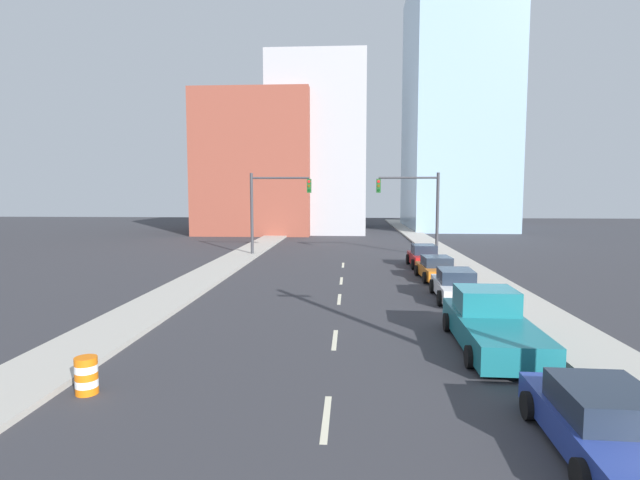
{
  "coord_description": "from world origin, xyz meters",
  "views": [
    {
      "loc": [
        0.53,
        -2.26,
        5.09
      ],
      "look_at": [
        -1.35,
        28.15,
        2.2
      ],
      "focal_mm": 28.0,
      "sensor_mm": 36.0,
      "label": 1
    }
  ],
  "objects_px": {
    "pickup_truck_teal": "(491,324)",
    "traffic_signal_left": "(269,202)",
    "traffic_signal_right": "(420,202)",
    "sedan_red": "(424,257)",
    "sedan_white": "(456,286)",
    "sedan_blue": "(604,424)",
    "sedan_orange": "(436,269)",
    "traffic_barrel": "(86,375)"
  },
  "relations": [
    {
      "from": "traffic_barrel",
      "to": "sedan_orange",
      "type": "xyz_separation_m",
      "value": [
        11.72,
        17.57,
        0.15
      ]
    },
    {
      "from": "traffic_signal_left",
      "to": "traffic_barrel",
      "type": "relative_size",
      "value": 7.02
    },
    {
      "from": "sedan_white",
      "to": "traffic_signal_right",
      "type": "bearing_deg",
      "value": 90.71
    },
    {
      "from": "traffic_signal_left",
      "to": "sedan_white",
      "type": "relative_size",
      "value": 1.4
    },
    {
      "from": "sedan_white",
      "to": "sedan_orange",
      "type": "relative_size",
      "value": 1.1
    },
    {
      "from": "sedan_blue",
      "to": "pickup_truck_teal",
      "type": "distance_m",
      "value": 6.87
    },
    {
      "from": "traffic_signal_left",
      "to": "traffic_signal_right",
      "type": "bearing_deg",
      "value": 0.0
    },
    {
      "from": "traffic_signal_left",
      "to": "sedan_red",
      "type": "bearing_deg",
      "value": -24.93
    },
    {
      "from": "traffic_signal_left",
      "to": "sedan_orange",
      "type": "xyz_separation_m",
      "value": [
        11.67,
        -10.4,
        -3.72
      ]
    },
    {
      "from": "traffic_signal_right",
      "to": "sedan_white",
      "type": "bearing_deg",
      "value": -91.54
    },
    {
      "from": "traffic_signal_left",
      "to": "traffic_signal_right",
      "type": "height_order",
      "value": "same"
    },
    {
      "from": "pickup_truck_teal",
      "to": "sedan_orange",
      "type": "distance_m",
      "value": 12.95
    },
    {
      "from": "traffic_signal_left",
      "to": "pickup_truck_teal",
      "type": "xyz_separation_m",
      "value": [
        11.27,
        -23.35,
        -3.6
      ]
    },
    {
      "from": "traffic_barrel",
      "to": "sedan_red",
      "type": "height_order",
      "value": "sedan_red"
    },
    {
      "from": "traffic_signal_right",
      "to": "pickup_truck_teal",
      "type": "relative_size",
      "value": 1.05
    },
    {
      "from": "traffic_signal_left",
      "to": "sedan_white",
      "type": "bearing_deg",
      "value": -53.91
    },
    {
      "from": "sedan_white",
      "to": "sedan_orange",
      "type": "distance_m",
      "value": 5.57
    },
    {
      "from": "sedan_red",
      "to": "sedan_blue",
      "type": "bearing_deg",
      "value": -91.31
    },
    {
      "from": "traffic_barrel",
      "to": "sedan_orange",
      "type": "distance_m",
      "value": 21.12
    },
    {
      "from": "pickup_truck_teal",
      "to": "sedan_white",
      "type": "relative_size",
      "value": 1.33
    },
    {
      "from": "traffic_signal_right",
      "to": "traffic_barrel",
      "type": "relative_size",
      "value": 7.02
    },
    {
      "from": "sedan_orange",
      "to": "sedan_white",
      "type": "bearing_deg",
      "value": -92.96
    },
    {
      "from": "traffic_signal_left",
      "to": "traffic_barrel",
      "type": "distance_m",
      "value": 28.24
    },
    {
      "from": "sedan_orange",
      "to": "sedan_red",
      "type": "bearing_deg",
      "value": 87.66
    },
    {
      "from": "traffic_barrel",
      "to": "pickup_truck_teal",
      "type": "distance_m",
      "value": 12.23
    },
    {
      "from": "traffic_barrel",
      "to": "sedan_blue",
      "type": "height_order",
      "value": "sedan_blue"
    },
    {
      "from": "sedan_blue",
      "to": "sedan_red",
      "type": "distance_m",
      "value": 24.8
    },
    {
      "from": "traffic_signal_left",
      "to": "sedan_blue",
      "type": "bearing_deg",
      "value": -69.08
    },
    {
      "from": "traffic_signal_right",
      "to": "traffic_barrel",
      "type": "xyz_separation_m",
      "value": [
        -12.12,
        -27.97,
        -3.88
      ]
    },
    {
      "from": "traffic_signal_left",
      "to": "traffic_signal_right",
      "type": "xyz_separation_m",
      "value": [
        12.07,
        0.0,
        0.0
      ]
    },
    {
      "from": "sedan_blue",
      "to": "pickup_truck_teal",
      "type": "height_order",
      "value": "pickup_truck_teal"
    },
    {
      "from": "sedan_blue",
      "to": "sedan_white",
      "type": "relative_size",
      "value": 0.98
    },
    {
      "from": "traffic_signal_left",
      "to": "sedan_blue",
      "type": "relative_size",
      "value": 1.43
    },
    {
      "from": "traffic_signal_right",
      "to": "sedan_orange",
      "type": "bearing_deg",
      "value": -92.18
    },
    {
      "from": "pickup_truck_teal",
      "to": "traffic_signal_left",
      "type": "bearing_deg",
      "value": 117.0
    },
    {
      "from": "pickup_truck_teal",
      "to": "sedan_red",
      "type": "relative_size",
      "value": 1.49
    },
    {
      "from": "pickup_truck_teal",
      "to": "traffic_signal_right",
      "type": "bearing_deg",
      "value": 89.28
    },
    {
      "from": "sedan_white",
      "to": "sedan_blue",
      "type": "bearing_deg",
      "value": -88.09
    },
    {
      "from": "traffic_signal_left",
      "to": "sedan_blue",
      "type": "distance_m",
      "value": 32.56
    },
    {
      "from": "traffic_signal_left",
      "to": "sedan_red",
      "type": "distance_m",
      "value": 13.35
    },
    {
      "from": "sedan_orange",
      "to": "sedan_red",
      "type": "distance_m",
      "value": 4.99
    },
    {
      "from": "traffic_signal_right",
      "to": "sedan_red",
      "type": "bearing_deg",
      "value": -94.44
    }
  ]
}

